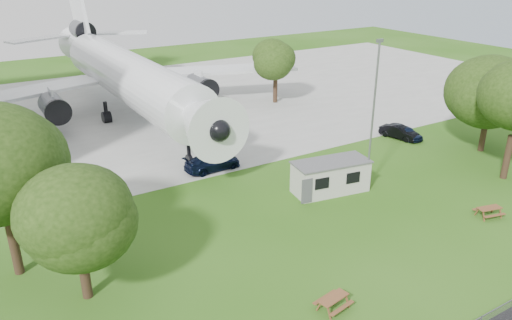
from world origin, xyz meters
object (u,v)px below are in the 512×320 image
site_cabin (331,176)px  picnic_east (488,217)px  picnic_west (333,309)px  airliner (124,72)px

site_cabin → picnic_east: size_ratio=3.85×
site_cabin → picnic_west: (-9.21, -11.48, -1.31)m
site_cabin → picnic_east: (7.14, -9.44, -1.31)m
picnic_west → picnic_east: same height
picnic_west → picnic_east: (16.35, 2.04, 0.00)m
airliner → site_cabin: size_ratio=6.89×
airliner → site_cabin: airliner is taller
picnic_west → picnic_east: bearing=-2.7°
airliner → site_cabin: bearing=-75.4°
picnic_west → airliner: bearing=77.6°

